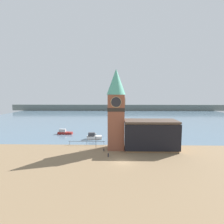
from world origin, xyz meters
The scene contains 11 objects.
ground_plane centered at (0.00, 0.00, 0.00)m, with size 160.00×160.00×0.00m, color #846B4C.
water centered at (0.00, 72.17, 0.00)m, with size 160.00×120.00×0.00m.
far_shoreline centered at (0.00, 112.17, 2.50)m, with size 180.00×3.00×5.00m.
pier_railing centered at (-9.69, 11.92, 0.95)m, with size 10.33×0.08×1.09m.
clock_tower centered at (-1.41, 9.10, 11.01)m, with size 4.83×4.83×20.73m.
pier_building centered at (7.55, 8.69, 3.83)m, with size 13.65×6.60×7.63m.
boat_near centered at (-8.58, 18.48, 0.76)m, with size 4.98×2.65×2.09m.
boat_far centered at (-19.95, 25.14, 0.65)m, with size 5.27×1.86×1.82m.
mooring_bollard_near centered at (-4.48, 6.87, 0.34)m, with size 0.30×0.30×0.63m.
mooring_bollard_far centered at (-3.19, 2.88, 0.47)m, with size 0.34×0.34×0.87m.
lamp_post centered at (-6.80, 9.52, 2.77)m, with size 0.32×0.32×3.96m.
Camera 1 is at (-1.47, -35.92, 14.52)m, focal length 28.00 mm.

